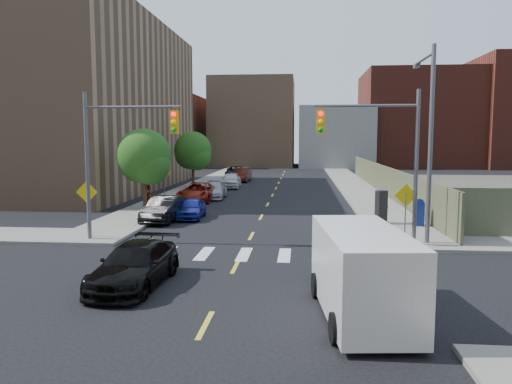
% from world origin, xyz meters
% --- Properties ---
extents(ground, '(160.00, 160.00, 0.00)m').
position_xyz_m(ground, '(0.00, 0.00, 0.00)').
color(ground, black).
rests_on(ground, ground).
extents(sidewalk_nw, '(3.50, 73.00, 0.15)m').
position_xyz_m(sidewalk_nw, '(-7.75, 41.50, 0.07)').
color(sidewalk_nw, gray).
rests_on(sidewalk_nw, ground).
extents(sidewalk_ne, '(3.50, 73.00, 0.15)m').
position_xyz_m(sidewalk_ne, '(7.75, 41.50, 0.07)').
color(sidewalk_ne, gray).
rests_on(sidewalk_ne, ground).
extents(fence_north, '(0.12, 44.00, 2.50)m').
position_xyz_m(fence_north, '(9.60, 28.00, 1.25)').
color(fence_north, '#555B3F').
rests_on(fence_north, ground).
extents(building_nw, '(22.00, 30.00, 16.00)m').
position_xyz_m(building_nw, '(-22.00, 30.00, 8.00)').
color(building_nw, '#8C6B4C').
rests_on(building_nw, ground).
extents(bg_bldg_west, '(14.00, 18.00, 12.00)m').
position_xyz_m(bg_bldg_west, '(-22.00, 70.00, 6.00)').
color(bg_bldg_west, '#592319').
rests_on(bg_bldg_west, ground).
extents(bg_bldg_midwest, '(14.00, 16.00, 15.00)m').
position_xyz_m(bg_bldg_midwest, '(-6.00, 72.00, 7.50)').
color(bg_bldg_midwest, '#8C6B4C').
rests_on(bg_bldg_midwest, ground).
extents(bg_bldg_center, '(12.00, 16.00, 10.00)m').
position_xyz_m(bg_bldg_center, '(8.00, 70.00, 5.00)').
color(bg_bldg_center, gray).
rests_on(bg_bldg_center, ground).
extents(bg_bldg_east, '(18.00, 18.00, 16.00)m').
position_xyz_m(bg_bldg_east, '(22.00, 72.00, 8.00)').
color(bg_bldg_east, '#592319').
rests_on(bg_bldg_east, ground).
extents(signal_nw, '(4.59, 0.30, 7.00)m').
position_xyz_m(signal_nw, '(-5.98, 6.00, 4.53)').
color(signal_nw, '#59595E').
rests_on(signal_nw, ground).
extents(signal_ne, '(4.59, 0.30, 7.00)m').
position_xyz_m(signal_ne, '(5.98, 6.00, 4.53)').
color(signal_ne, '#59595E').
rests_on(signal_ne, ground).
extents(streetlight_ne, '(0.25, 3.70, 9.00)m').
position_xyz_m(streetlight_ne, '(8.20, 6.90, 5.22)').
color(streetlight_ne, '#59595E').
rests_on(streetlight_ne, ground).
extents(warn_sign_nw, '(1.06, 0.06, 2.83)m').
position_xyz_m(warn_sign_nw, '(-7.80, 6.50, 1.99)').
color(warn_sign_nw, '#59595E').
rests_on(warn_sign_nw, ground).
extents(warn_sign_ne, '(1.06, 0.06, 2.83)m').
position_xyz_m(warn_sign_ne, '(7.20, 6.50, 1.99)').
color(warn_sign_ne, '#59595E').
rests_on(warn_sign_ne, ground).
extents(warn_sign_midwest, '(1.06, 0.06, 2.83)m').
position_xyz_m(warn_sign_midwest, '(-7.80, 20.00, 1.99)').
color(warn_sign_midwest, '#59595E').
rests_on(warn_sign_midwest, ground).
extents(tree_west_near, '(3.66, 3.64, 5.52)m').
position_xyz_m(tree_west_near, '(-8.00, 16.05, 3.48)').
color(tree_west_near, '#332114').
rests_on(tree_west_near, ground).
extents(tree_west_far, '(3.66, 3.64, 5.52)m').
position_xyz_m(tree_west_far, '(-8.00, 31.05, 3.48)').
color(tree_west_far, '#332114').
rests_on(tree_west_far, ground).
extents(parked_car_blue, '(1.66, 3.76, 1.26)m').
position_xyz_m(parked_car_blue, '(-4.20, 13.16, 0.63)').
color(parked_car_blue, navy).
rests_on(parked_car_blue, ground).
extents(parked_car_black, '(1.91, 4.61, 1.49)m').
position_xyz_m(parked_car_black, '(-5.50, 11.93, 0.74)').
color(parked_car_black, black).
rests_on(parked_car_black, ground).
extents(parked_car_red, '(2.53, 5.27, 1.45)m').
position_xyz_m(parked_car_red, '(-5.50, 21.23, 0.72)').
color(parked_car_red, maroon).
rests_on(parked_car_red, ground).
extents(parked_car_silver, '(2.08, 4.71, 1.35)m').
position_xyz_m(parked_car_silver, '(-4.64, 23.43, 0.67)').
color(parked_car_silver, '#9EA1A5').
rests_on(parked_car_silver, ground).
extents(parked_car_white, '(1.96, 4.51, 1.52)m').
position_xyz_m(parked_car_white, '(-4.42, 31.93, 0.76)').
color(parked_car_white, silver).
rests_on(parked_car_white, ground).
extents(parked_car_maroon, '(1.75, 4.63, 1.51)m').
position_xyz_m(parked_car_maroon, '(-4.20, 39.26, 0.75)').
color(parked_car_maroon, '#42140D').
rests_on(parked_car_maroon, ground).
extents(parked_car_grey, '(2.91, 5.51, 1.48)m').
position_xyz_m(parked_car_grey, '(-5.50, 43.54, 0.74)').
color(parked_car_grey, black).
rests_on(parked_car_grey, ground).
extents(black_sedan, '(2.20, 4.91, 1.40)m').
position_xyz_m(black_sedan, '(-2.98, -0.75, 0.70)').
color(black_sedan, black).
rests_on(black_sedan, ground).
extents(cargo_van, '(2.66, 5.52, 2.44)m').
position_xyz_m(cargo_van, '(4.12, -2.85, 1.28)').
color(cargo_van, white).
rests_on(cargo_van, ground).
extents(mailbox, '(0.70, 0.60, 1.48)m').
position_xyz_m(mailbox, '(8.83, 10.93, 0.87)').
color(mailbox, '#0E1B51').
rests_on(mailbox, sidewalk_ne).
extents(payphone, '(0.68, 0.63, 1.85)m').
position_xyz_m(payphone, '(6.91, 11.50, 1.07)').
color(payphone, black).
rests_on(payphone, sidewalk_ne).
extents(pedestrian_west, '(0.69, 0.83, 1.94)m').
position_xyz_m(pedestrian_west, '(-7.84, 16.44, 1.12)').
color(pedestrian_west, gray).
rests_on(pedestrian_west, sidewalk_nw).
extents(pedestrian_east, '(0.96, 0.87, 1.60)m').
position_xyz_m(pedestrian_east, '(7.03, 11.80, 0.95)').
color(pedestrian_east, gray).
rests_on(pedestrian_east, sidewalk_ne).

